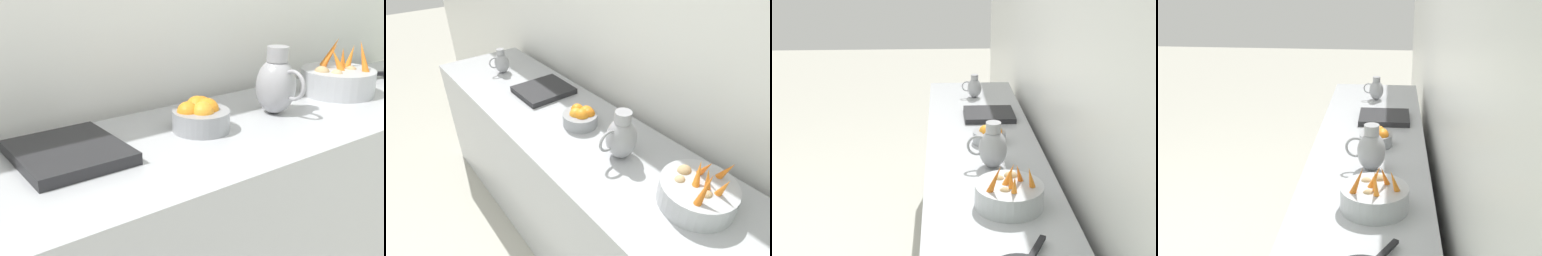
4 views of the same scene
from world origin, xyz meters
The scene contains 7 objects.
tile_wall_left centered at (-1.95, 0.36, 1.50)m, with size 0.10×8.23×3.00m, color white.
prep_counter centered at (-1.50, -0.14, 0.46)m, with size 0.67×2.91×0.92m, color #ADAFB5.
vegetable_colander centered at (-1.56, 0.51, 0.98)m, with size 0.31×0.31×0.24m.
orange_bowl centered at (-1.55, -0.24, 0.97)m, with size 0.20×0.20×0.11m.
metal_pitcher_tall centered at (-1.53, 0.10, 1.04)m, with size 0.21×0.15×0.25m.
metal_pitcher_short centered at (-1.51, -1.16, 1.00)m, with size 0.15×0.11×0.18m.
counter_sink_basin centered at (-1.59, -0.70, 0.94)m, with size 0.34×0.30×0.04m, color #232326.
Camera 4 is at (-1.61, 2.49, 2.06)m, focal length 46.31 mm.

